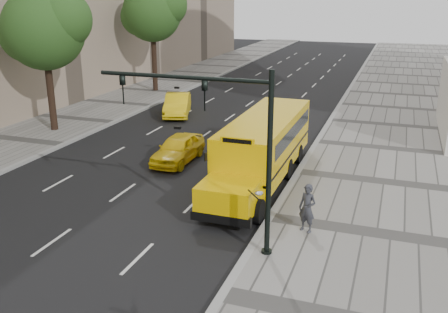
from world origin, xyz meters
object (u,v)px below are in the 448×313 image
(tree_c, at_px, (153,12))
(traffic_signal, at_px, (228,138))
(school_bus, at_px, (264,143))
(pedestrian, at_px, (307,208))
(taxi_far, at_px, (177,105))
(taxi_near, at_px, (178,149))
(tree_b, at_px, (45,28))

(tree_c, relative_size, traffic_signal, 1.48)
(school_bus, height_order, pedestrian, school_bus)
(tree_c, relative_size, pedestrian, 5.14)
(school_bus, relative_size, taxi_far, 2.40)
(taxi_near, bearing_deg, tree_c, 120.26)
(taxi_far, bearing_deg, traffic_signal, -79.95)
(school_bus, bearing_deg, traffic_signal, -84.58)
(taxi_far, height_order, traffic_signal, traffic_signal)
(tree_c, height_order, traffic_signal, tree_c)
(tree_b, distance_m, pedestrian, 20.80)
(tree_b, xyz_separation_m, tree_c, (0.00, 14.34, 0.49))
(tree_b, height_order, taxi_far, tree_b)
(tree_b, xyz_separation_m, school_bus, (14.91, -3.73, -4.74))
(tree_c, height_order, school_bus, tree_c)
(taxi_near, bearing_deg, traffic_signal, -55.43)
(taxi_near, distance_m, pedestrian, 10.08)
(taxi_near, relative_size, taxi_far, 0.88)
(tree_c, height_order, taxi_far, tree_c)
(school_bus, bearing_deg, taxi_near, 169.62)
(tree_b, xyz_separation_m, taxi_near, (9.97, -2.82, -5.78))
(traffic_signal, bearing_deg, taxi_far, 119.47)
(school_bus, distance_m, traffic_signal, 7.68)
(taxi_far, height_order, pedestrian, pedestrian)
(school_bus, bearing_deg, tree_c, 129.52)
(taxi_far, bearing_deg, tree_b, -149.00)
(tree_c, bearing_deg, school_bus, -50.48)
(taxi_far, xyz_separation_m, pedestrian, (12.41, -15.68, 0.28))
(tree_b, distance_m, tree_c, 14.35)
(tree_b, xyz_separation_m, traffic_signal, (15.60, -11.01, -2.42))
(school_bus, distance_m, pedestrian, 6.09)
(tree_b, height_order, taxi_near, tree_b)
(school_bus, bearing_deg, pedestrian, -59.53)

